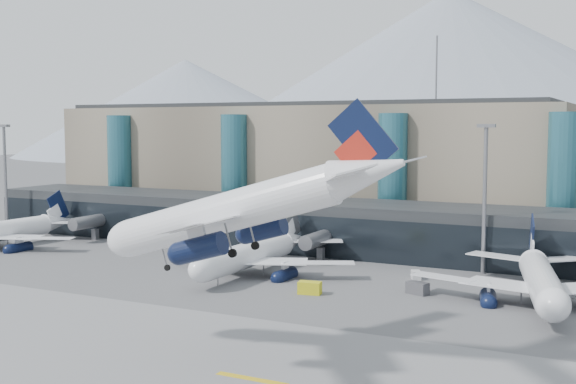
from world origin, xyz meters
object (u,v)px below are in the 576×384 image
object	(u,v)px
lightmast_mid	(485,190)
hero_jet	(253,198)
jet_parked_right	(539,268)
veh_g	(416,275)
jet_parked_left	(10,224)
jet_parked_mid	(258,245)
veh_c	(417,288)
veh_b	(196,248)
lightmast_left	(5,172)
veh_h	(310,288)

from	to	relation	value
lightmast_mid	hero_jet	bearing A→B (deg)	-101.57
jet_parked_right	veh_g	distance (m)	21.25
jet_parked_left	jet_parked_mid	world-z (taller)	jet_parked_mid
jet_parked_right	veh_c	xyz separation A→B (m)	(-16.83, -4.37, -3.79)
hero_jet	veh_b	bearing A→B (deg)	126.78
lightmast_left	veh_h	distance (m)	93.91
veh_c	veh_g	size ratio (longest dim) A/B	1.35
veh_g	lightmast_mid	bearing A→B (deg)	113.01
hero_jet	veh_c	world-z (taller)	hero_jet
jet_parked_left	veh_c	size ratio (longest dim) A/B	11.46
hero_jet	veh_g	bearing A→B (deg)	84.34
lightmast_left	jet_parked_right	distance (m)	122.17
lightmast_mid	veh_c	world-z (taller)	lightmast_mid
hero_jet	jet_parked_mid	world-z (taller)	hero_jet
jet_parked_mid	veh_h	world-z (taller)	jet_parked_mid
veh_b	veh_h	world-z (taller)	veh_h
jet_parked_mid	veh_c	bearing A→B (deg)	-97.67
lightmast_left	jet_parked_right	xyz separation A→B (m)	(121.15, -12.47, -9.72)
lightmast_mid	veh_c	distance (m)	24.67
lightmast_mid	jet_parked_left	xyz separation A→B (m)	(-95.32, -15.48, -9.83)
hero_jet	veh_c	distance (m)	43.03
lightmast_left	veh_h	world-z (taller)	lightmast_left
hero_jet	jet_parked_left	xyz separation A→B (m)	(-83.27, 43.41, -13.25)
veh_h	hero_jet	bearing A→B (deg)	-84.93
jet_parked_mid	hero_jet	bearing A→B (deg)	-150.92
jet_parked_mid	veh_b	distance (m)	24.56
jet_parked_left	veh_c	xyz separation A→B (m)	(89.63, -4.37, -3.68)
hero_jet	jet_parked_mid	xyz separation A→B (m)	(-23.46, 43.44, -13.20)
hero_jet	veh_h	bearing A→B (deg)	102.42
lightmast_mid	veh_h	bearing A→B (deg)	-126.77
hero_jet	veh_h	distance (m)	36.93
hero_jet	lightmast_mid	bearing A→B (deg)	76.42
jet_parked_left	veh_b	xyz separation A→B (m)	(38.73, 12.00, -3.88)
lightmast_mid	veh_c	size ratio (longest dim) A/B	7.81
veh_b	veh_c	distance (m)	53.47
jet_parked_mid	lightmast_mid	bearing A→B (deg)	-65.78
jet_parked_left	veh_b	size ratio (longest dim) A/B	15.30
veh_b	veh_c	size ratio (longest dim) A/B	0.75
lightmast_mid	jet_parked_mid	world-z (taller)	lightmast_mid
jet_parked_left	veh_b	bearing A→B (deg)	-68.83
veh_b	veh_g	xyz separation A→B (m)	(47.67, -6.23, -0.00)
jet_parked_left	veh_h	world-z (taller)	jet_parked_left
jet_parked_left	veh_h	size ratio (longest dim) A/B	10.97
jet_parked_right	veh_h	xyz separation A→B (m)	(-31.39, -11.61, -3.76)
jet_parked_mid	veh_b	world-z (taller)	jet_parked_mid
veh_c	veh_h	size ratio (longest dim) A/B	0.96
veh_b	lightmast_left	bearing A→B (deg)	77.39
jet_parked_left	veh_c	world-z (taller)	jet_parked_left
lightmast_left	jet_parked_right	bearing A→B (deg)	-5.88
veh_c	jet_parked_right	bearing A→B (deg)	33.87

